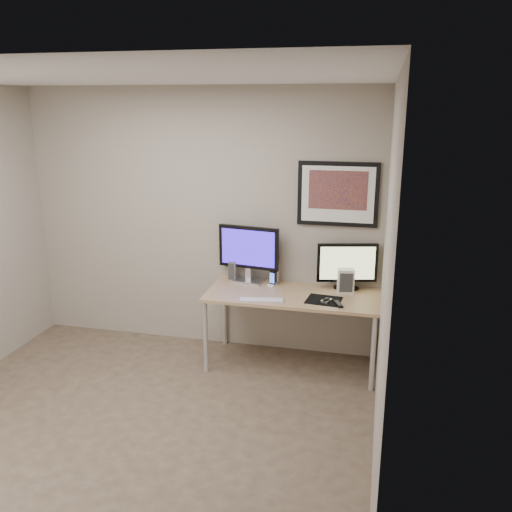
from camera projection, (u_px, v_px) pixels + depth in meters
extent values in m
plane|color=#4A3A2E|center=(135.00, 430.00, 4.19)|extent=(3.60, 3.60, 0.00)
plane|color=white|center=(110.00, 77.00, 3.47)|extent=(3.60, 3.60, 0.00)
plane|color=gray|center=(201.00, 221.00, 5.42)|extent=(3.60, 0.00, 3.60)
plane|color=gray|center=(384.00, 290.00, 3.43)|extent=(0.00, 3.40, 3.40)
cube|color=olive|center=(293.00, 295.00, 5.03)|extent=(1.60, 0.70, 0.03)
cylinder|color=silver|center=(206.00, 337.00, 5.01)|extent=(0.04, 0.04, 0.70)
cylinder|color=silver|center=(224.00, 312.00, 5.59)|extent=(0.04, 0.04, 0.70)
cylinder|color=silver|center=(373.00, 354.00, 4.68)|extent=(0.04, 0.04, 0.70)
cylinder|color=silver|center=(375.00, 326.00, 5.26)|extent=(0.04, 0.04, 0.70)
cube|color=black|center=(338.00, 194.00, 5.02)|extent=(0.75, 0.03, 0.60)
cube|color=silver|center=(338.00, 194.00, 5.00)|extent=(0.67, 0.00, 0.52)
cube|color=orange|center=(338.00, 190.00, 4.99)|extent=(0.54, 0.00, 0.36)
cube|color=#B0B0B5|center=(249.00, 281.00, 5.36)|extent=(0.31, 0.24, 0.02)
cube|color=#B0B0B5|center=(249.00, 274.00, 5.34)|extent=(0.06, 0.05, 0.12)
cube|color=black|center=(249.00, 247.00, 5.26)|extent=(0.61, 0.13, 0.42)
cube|color=#210FA3|center=(248.00, 248.00, 5.24)|extent=(0.54, 0.08, 0.35)
cube|color=black|center=(346.00, 288.00, 5.15)|extent=(0.26, 0.18, 0.02)
cube|color=black|center=(346.00, 284.00, 5.14)|extent=(0.06, 0.06, 0.05)
cube|color=black|center=(347.00, 263.00, 5.08)|extent=(0.56, 0.16, 0.37)
cube|color=tan|center=(347.00, 263.00, 5.06)|extent=(0.50, 0.12, 0.32)
cylinder|color=#B0B0B5|center=(233.00, 271.00, 5.38)|extent=(0.09, 0.09, 0.20)
cylinder|color=#B0B0B5|center=(275.00, 273.00, 5.31)|extent=(0.09, 0.09, 0.20)
cube|color=black|center=(272.00, 279.00, 5.22)|extent=(0.09, 0.09, 0.15)
cube|color=silver|center=(262.00, 300.00, 4.85)|extent=(0.42, 0.18, 0.01)
cube|color=black|center=(324.00, 300.00, 4.86)|extent=(0.33, 0.30, 0.00)
ellipsoid|color=black|center=(326.00, 300.00, 4.81)|extent=(0.09, 0.11, 0.03)
cube|color=black|center=(338.00, 304.00, 4.74)|extent=(0.10, 0.17, 0.02)
cube|color=silver|center=(346.00, 281.00, 5.02)|extent=(0.17, 0.13, 0.23)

